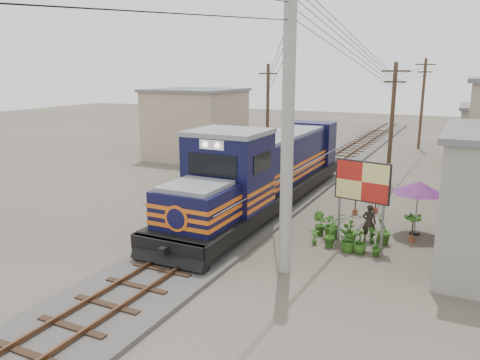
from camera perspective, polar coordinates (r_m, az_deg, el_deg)
The scene contains 14 objects.
ground at distance 17.86m, azimuth -4.63°, elevation -8.32°, with size 120.00×120.00×0.00m, color #473F35.
ballast at distance 26.50m, azimuth 6.50°, elevation -0.97°, with size 3.60×70.00×0.16m, color #595651.
track at distance 26.46m, azimuth 6.51°, elevation -0.59°, with size 1.15×70.00×0.12m.
locomotive at distance 22.45m, azimuth 3.10°, elevation 0.96°, with size 3.04×16.54×4.10m.
utility_pole_main at distance 14.72m, azimuth 5.85°, elevation 7.12°, with size 0.40×0.40×10.00m.
wooden_pole_mid at distance 28.66m, azimuth 18.02°, elevation 6.86°, with size 1.60×0.24×7.00m.
wooden_pole_far at distance 42.47m, azimuth 21.34°, elevation 8.83°, with size 1.60×0.24×7.50m.
wooden_pole_left at distance 35.09m, azimuth 3.39°, elevation 8.54°, with size 1.60×0.24×7.00m.
power_lines at distance 24.35m, azimuth 5.39°, elevation 15.58°, with size 9.65×19.00×3.30m.
shophouse_left at distance 35.70m, azimuth -5.37°, elevation 6.86°, with size 6.30×6.30×5.20m.
billboard at distance 18.03m, azimuth 14.67°, elevation -0.45°, with size 2.11×0.52×3.29m.
market_umbrella at distance 20.04m, azimuth 20.93°, elevation -0.88°, with size 2.06×2.06×2.23m.
vendor at distance 19.02m, azimuth 15.46°, elevation -5.03°, with size 0.54×0.36×1.49m, color black.
plant_nursery at distance 18.49m, azimuth 12.93°, elevation -6.19°, with size 3.21×2.30×1.14m.
Camera 1 is at (8.61, -14.21, 6.56)m, focal length 35.00 mm.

